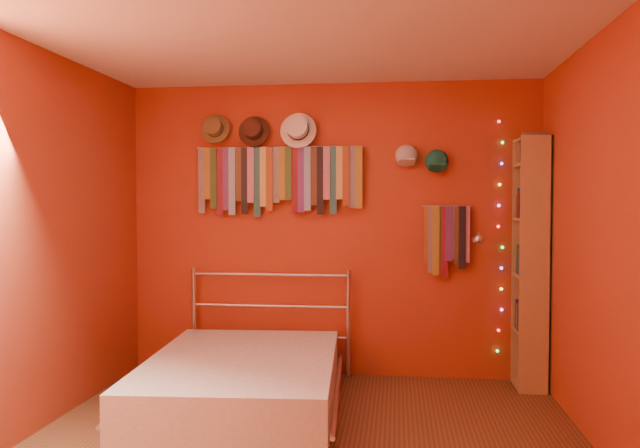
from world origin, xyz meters
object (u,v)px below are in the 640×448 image
at_px(reading_lamp, 478,239).
at_px(bookshelf, 536,261).
at_px(tie_rack, 278,177).
at_px(bed, 243,382).

distance_m(reading_lamp, bookshelf, 0.49).
distance_m(tie_rack, bookshelf, 2.22).
height_order(tie_rack, reading_lamp, tie_rack).
bearing_deg(reading_lamp, bookshelf, 4.13).
bearing_deg(reading_lamp, bed, -154.85).
xyz_separation_m(tie_rack, bed, (-0.07, -1.00, -1.49)).
xyz_separation_m(reading_lamp, bed, (-1.72, -0.81, -0.98)).
relative_size(tie_rack, reading_lamp, 4.40).
bearing_deg(bookshelf, bed, -158.88).
relative_size(reading_lamp, bookshelf, 0.16).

